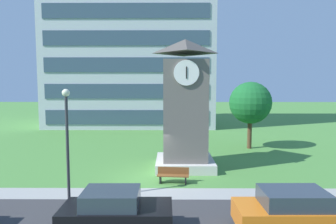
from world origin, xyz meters
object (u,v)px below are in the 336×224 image
at_px(street_lamp, 67,132).
at_px(tree_near_tower, 250,103).
at_px(parked_car_black, 116,212).
at_px(park_bench, 173,175).
at_px(clock_tower, 185,112).
at_px(parked_car_orange, 298,212).

xyz_separation_m(street_lamp, tree_near_tower, (11.85, 12.11, 0.63)).
height_order(tree_near_tower, parked_car_black, tree_near_tower).
relative_size(park_bench, street_lamp, 0.34).
bearing_deg(park_bench, street_lamp, -151.19).
height_order(street_lamp, tree_near_tower, tree_near_tower).
distance_m(clock_tower, park_bench, 4.70).
bearing_deg(street_lamp, park_bench, 28.81).
xyz_separation_m(park_bench, tree_near_tower, (6.83, 9.35, 3.55)).
relative_size(park_bench, parked_car_black, 0.44).
distance_m(clock_tower, street_lamp, 8.39).
bearing_deg(clock_tower, street_lamp, -134.29).
bearing_deg(park_bench, parked_car_orange, -51.59).
xyz_separation_m(clock_tower, street_lamp, (-5.85, -6.00, -0.38)).
bearing_deg(parked_car_orange, parked_car_black, -179.48).
distance_m(tree_near_tower, parked_car_orange, 15.63).
distance_m(street_lamp, parked_car_black, 4.89).
height_order(clock_tower, parked_car_black, clock_tower).
bearing_deg(clock_tower, park_bench, -104.36).
relative_size(tree_near_tower, parked_car_orange, 1.23).
distance_m(park_bench, street_lamp, 6.44).
xyz_separation_m(clock_tower, parked_car_orange, (3.77, -9.04, -2.90)).
xyz_separation_m(clock_tower, parked_car_black, (-3.04, -9.10, -2.90)).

